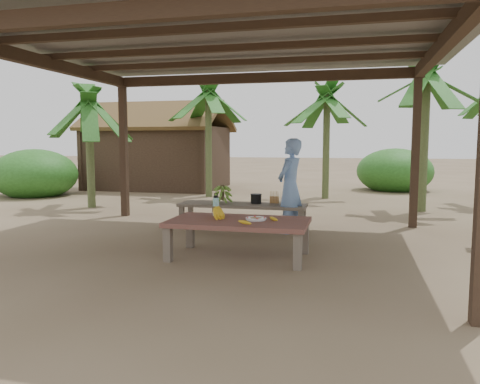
% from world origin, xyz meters
% --- Properties ---
extents(ground, '(80.00, 80.00, 0.00)m').
position_xyz_m(ground, '(0.00, 0.00, 0.00)').
color(ground, brown).
rests_on(ground, ground).
extents(pavilion, '(6.60, 5.60, 2.95)m').
position_xyz_m(pavilion, '(-0.01, -0.01, 2.78)').
color(pavilion, black).
rests_on(pavilion, ground).
extents(work_table, '(1.80, 1.00, 0.50)m').
position_xyz_m(work_table, '(0.32, -0.57, 0.43)').
color(work_table, brown).
rests_on(work_table, ground).
extents(bench, '(2.20, 0.61, 0.45)m').
position_xyz_m(bench, '(-0.09, 1.38, 0.39)').
color(bench, brown).
rests_on(bench, ground).
extents(ripe_banana_bunch, '(0.35, 0.32, 0.17)m').
position_xyz_m(ripe_banana_bunch, '(-0.03, -0.54, 0.59)').
color(ripe_banana_bunch, yellow).
rests_on(ripe_banana_bunch, work_table).
extents(plate, '(0.27, 0.27, 0.04)m').
position_xyz_m(plate, '(0.55, -0.55, 0.52)').
color(plate, white).
rests_on(plate, work_table).
extents(loose_banana_front, '(0.18, 0.07, 0.04)m').
position_xyz_m(loose_banana_front, '(0.47, -0.86, 0.52)').
color(loose_banana_front, yellow).
rests_on(loose_banana_front, work_table).
extents(loose_banana_side, '(0.15, 0.13, 0.04)m').
position_xyz_m(loose_banana_side, '(0.77, -0.51, 0.52)').
color(loose_banana_side, yellow).
rests_on(loose_banana_side, work_table).
extents(water_flask, '(0.09, 0.09, 0.32)m').
position_xyz_m(water_flask, '(-0.07, -0.28, 0.63)').
color(water_flask, '#3FBCC6').
rests_on(water_flask, work_table).
extents(green_banana_stalk, '(0.30, 0.30, 0.34)m').
position_xyz_m(green_banana_stalk, '(-0.45, 1.38, 0.62)').
color(green_banana_stalk, '#598C2D').
rests_on(green_banana_stalk, bench).
extents(cooking_pot, '(0.19, 0.19, 0.16)m').
position_xyz_m(cooking_pot, '(0.13, 1.48, 0.53)').
color(cooking_pot, black).
rests_on(cooking_pot, bench).
extents(skewer_rack, '(0.18, 0.08, 0.24)m').
position_xyz_m(skewer_rack, '(0.47, 1.33, 0.57)').
color(skewer_rack, '#A57F47').
rests_on(skewer_rack, bench).
extents(woman, '(0.54, 0.66, 1.57)m').
position_xyz_m(woman, '(0.74, 1.28, 0.79)').
color(woman, '#749BDC').
rests_on(woman, ground).
extents(hut, '(4.40, 3.43, 2.85)m').
position_xyz_m(hut, '(-4.50, 8.00, 1.10)').
color(hut, black).
rests_on(hut, ground).
extents(banana_plant_ne, '(1.80, 1.80, 3.19)m').
position_xyz_m(banana_plant_ne, '(3.22, 4.40, 2.70)').
color(banana_plant_ne, '#596638').
rests_on(banana_plant_ne, ground).
extents(banana_plant_n, '(1.80, 1.80, 2.95)m').
position_xyz_m(banana_plant_n, '(1.02, 6.29, 2.47)').
color(banana_plant_n, '#596638').
rests_on(banana_plant_n, ground).
extents(banana_plant_nw, '(1.80, 1.80, 3.12)m').
position_xyz_m(banana_plant_nw, '(-2.17, 6.00, 2.63)').
color(banana_plant_nw, '#596638').
rests_on(banana_plant_nw, ground).
extents(banana_plant_w, '(1.80, 1.80, 2.64)m').
position_xyz_m(banana_plant_w, '(-4.16, 3.25, 2.16)').
color(banana_plant_w, '#596638').
rests_on(banana_plant_w, ground).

